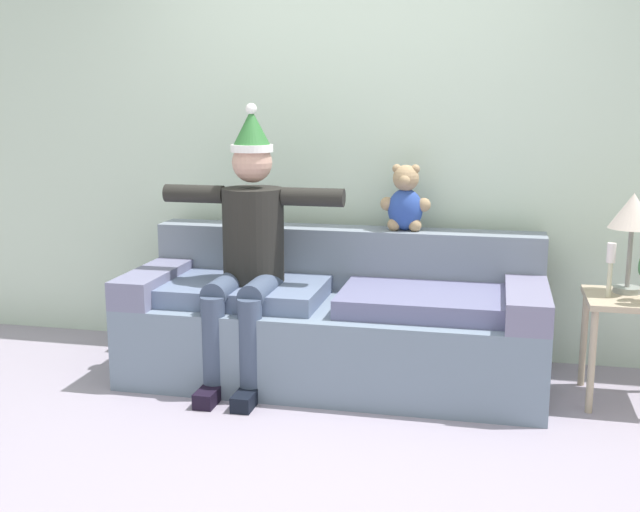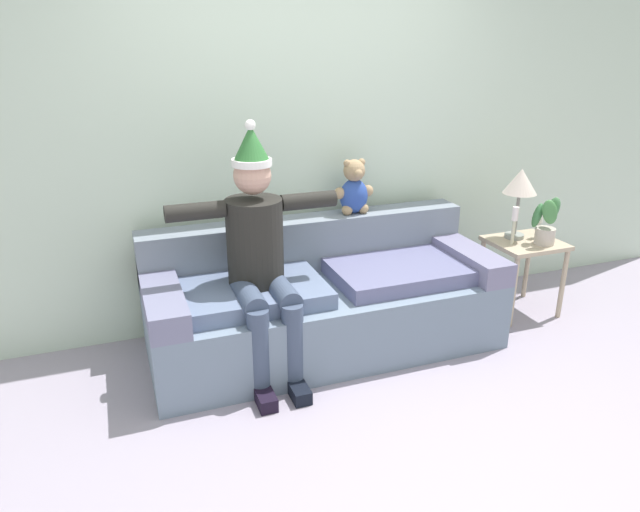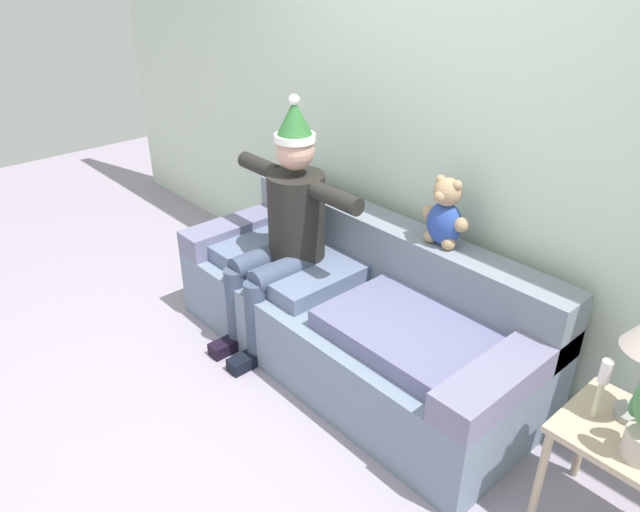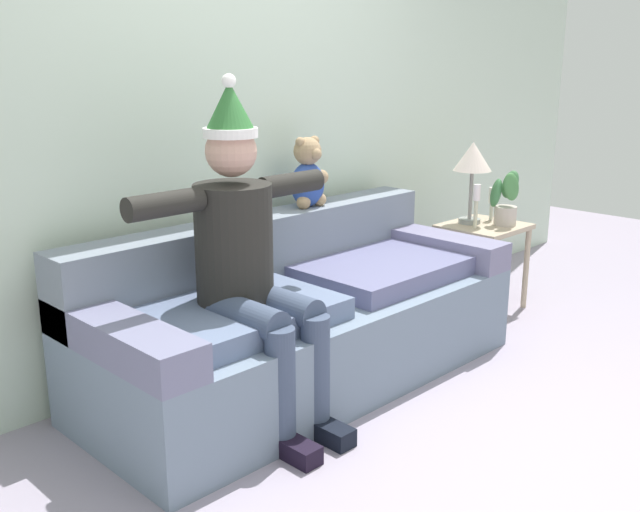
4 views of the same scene
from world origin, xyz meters
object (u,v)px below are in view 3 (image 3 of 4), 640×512
(couch, at_px, (356,312))
(side_table, at_px, (624,450))
(candle_tall, at_px, (603,381))
(person_seated, at_px, (284,226))
(teddy_bear, at_px, (445,215))

(couch, relative_size, side_table, 4.06)
(couch, xyz_separation_m, candle_tall, (1.42, -0.08, 0.42))
(side_table, bearing_deg, person_seated, -177.02)
(side_table, height_order, candle_tall, candle_tall)
(teddy_bear, bearing_deg, candle_tall, -18.78)
(side_table, bearing_deg, couch, 177.94)
(couch, height_order, side_table, couch)
(teddy_bear, relative_size, candle_tall, 1.38)
(couch, relative_size, teddy_bear, 5.95)
(couch, bearing_deg, side_table, -2.06)
(couch, distance_m, person_seated, 0.66)
(couch, height_order, candle_tall, candle_tall)
(person_seated, distance_m, side_table, 2.04)
(teddy_bear, xyz_separation_m, candle_tall, (1.08, -0.37, -0.23))
(couch, xyz_separation_m, person_seated, (-0.46, -0.16, 0.45))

